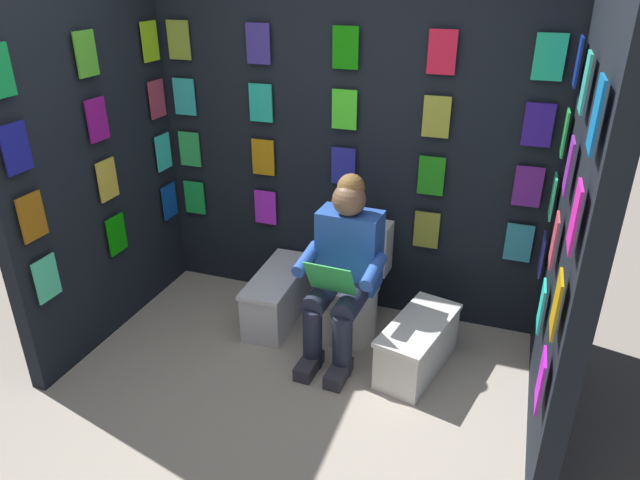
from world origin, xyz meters
name	(u,v)px	position (x,y,z in m)	size (l,w,h in m)	color
ground_plane	(252,448)	(0.00, 0.00, 0.00)	(30.00, 30.00, 0.00)	#B2A899
display_wall_back	(347,155)	(0.00, -1.66, 1.14)	(2.87, 0.14, 2.28)	black
display_wall_left	(574,233)	(-1.43, -0.80, 1.14)	(0.14, 1.61, 2.28)	black
display_wall_right	(95,170)	(1.43, -0.80, 1.14)	(0.14, 1.61, 2.28)	black
toilet	(353,289)	(-0.19, -1.25, 0.33)	(0.41, 0.56, 0.77)	white
person_reading	(343,269)	(-0.18, -1.02, 0.60)	(0.54, 0.70, 1.19)	blue
comic_longbox_near	(278,296)	(0.36, -1.21, 0.18)	(0.31, 0.76, 0.37)	silver
comic_longbox_far	(418,345)	(-0.69, -0.97, 0.17)	(0.45, 0.75, 0.35)	white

